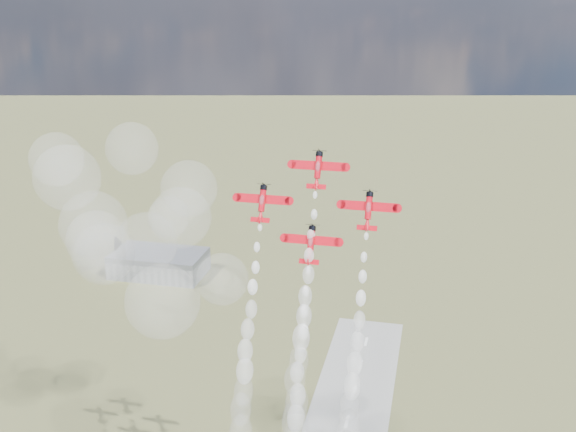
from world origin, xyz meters
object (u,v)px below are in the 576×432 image
(plane_left, at_px, (262,202))
(plane_slot, at_px, (311,244))
(hangar, at_px, (159,263))
(plane_lead, at_px, (318,169))
(plane_right, at_px, (368,210))

(plane_left, height_order, plane_slot, plane_left)
(plane_slot, bearing_deg, hangar, 123.29)
(plane_lead, xyz_separation_m, plane_right, (11.95, -3.73, -7.49))
(plane_slot, bearing_deg, plane_left, 162.66)
(hangar, relative_size, plane_right, 4.08)
(hangar, height_order, plane_right, plane_right)
(plane_right, height_order, plane_slot, plane_right)
(hangar, bearing_deg, plane_left, -58.89)
(plane_lead, height_order, plane_right, plane_lead)
(hangar, xyz_separation_m, plane_left, (107.67, -178.45, 97.27))
(plane_lead, distance_m, plane_right, 14.59)
(plane_lead, xyz_separation_m, plane_slot, (0.00, -7.46, -14.97))
(plane_right, bearing_deg, plane_slot, -162.66)
(plane_right, bearing_deg, plane_left, 180.00)
(hangar, relative_size, plane_left, 4.08)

